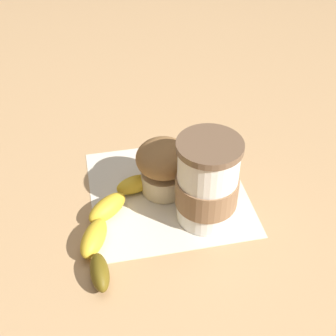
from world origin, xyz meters
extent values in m
plane|color=tan|center=(0.00, 0.00, 0.00)|extent=(3.00, 3.00, 0.00)
cube|color=beige|center=(0.00, 0.00, 0.00)|extent=(0.29, 0.29, 0.00)
cylinder|color=silver|center=(-0.06, 0.05, 0.07)|extent=(0.09, 0.09, 0.13)
cylinder|color=brown|center=(-0.06, 0.05, 0.13)|extent=(0.09, 0.09, 0.01)
cylinder|color=#846042|center=(-0.06, 0.05, 0.05)|extent=(0.09, 0.09, 0.05)
cylinder|color=beige|center=(0.01, -0.01, 0.02)|extent=(0.07, 0.07, 0.04)
ellipsoid|color=olive|center=(0.01, -0.01, 0.06)|extent=(0.08, 0.08, 0.06)
ellipsoid|color=gold|center=(0.05, 0.00, 0.02)|extent=(0.07, 0.05, 0.03)
ellipsoid|color=gold|center=(0.09, 0.05, 0.02)|extent=(0.07, 0.07, 0.03)
ellipsoid|color=gold|center=(0.10, 0.11, 0.02)|extent=(0.04, 0.08, 0.03)
ellipsoid|color=brown|center=(0.09, 0.17, 0.02)|extent=(0.04, 0.06, 0.03)
camera|label=1|loc=(-0.01, 0.54, 0.51)|focal=50.00mm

